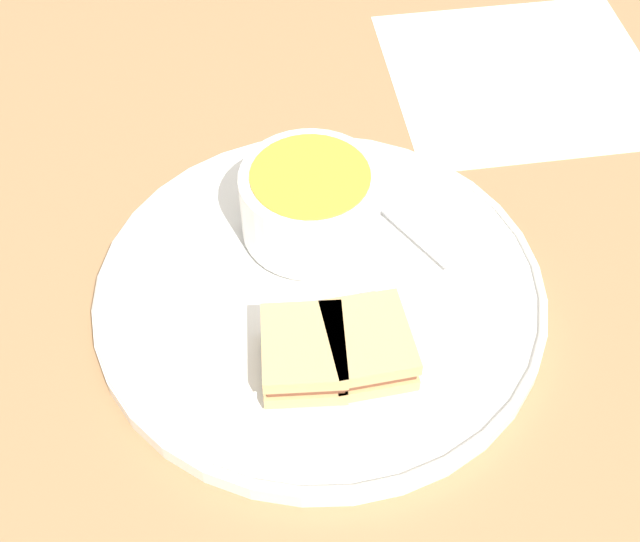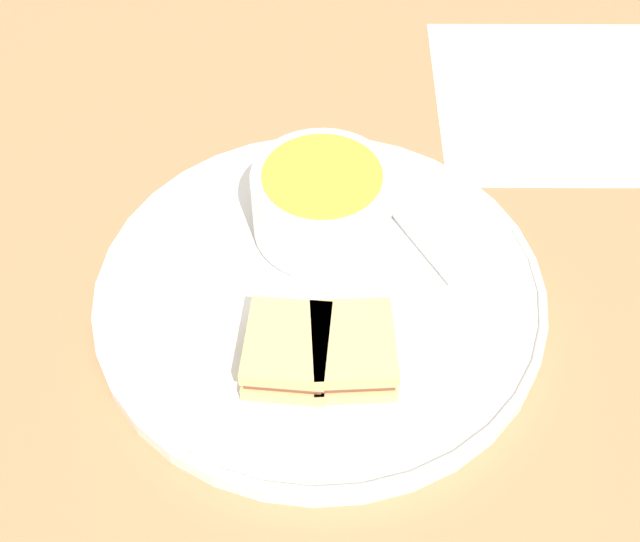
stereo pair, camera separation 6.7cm
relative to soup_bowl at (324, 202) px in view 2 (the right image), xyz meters
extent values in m
plane|color=#9E754C|center=(0.00, -0.06, -0.05)|extent=(2.40, 2.40, 0.00)
cylinder|color=white|center=(0.00, -0.06, -0.04)|extent=(0.35, 0.35, 0.01)
torus|color=white|center=(0.00, -0.06, -0.03)|extent=(0.35, 0.35, 0.01)
cylinder|color=white|center=(0.00, 0.00, -0.03)|extent=(0.06, 0.06, 0.01)
cylinder|color=white|center=(0.00, 0.00, 0.00)|extent=(0.11, 0.11, 0.06)
cylinder|color=gold|center=(0.00, 0.00, 0.03)|extent=(0.09, 0.09, 0.01)
cube|color=silver|center=(0.08, -0.01, -0.03)|extent=(0.05, 0.09, 0.00)
ellipsoid|color=silver|center=(0.04, 0.04, -0.03)|extent=(0.04, 0.04, 0.01)
cube|color=tan|center=(-0.02, -0.13, -0.02)|extent=(0.06, 0.07, 0.01)
cube|color=brown|center=(-0.02, -0.13, -0.02)|extent=(0.06, 0.07, 0.01)
cube|color=tan|center=(-0.02, -0.13, -0.01)|extent=(0.06, 0.07, 0.01)
cube|color=tan|center=(0.02, -0.13, -0.02)|extent=(0.06, 0.07, 0.01)
cube|color=brown|center=(0.02, -0.13, -0.02)|extent=(0.06, 0.07, 0.01)
cube|color=tan|center=(0.02, -0.13, -0.01)|extent=(0.06, 0.07, 0.01)
cube|color=white|center=(0.23, 0.19, -0.05)|extent=(0.26, 0.25, 0.00)
camera|label=1|loc=(-0.06, -0.49, 0.50)|focal=50.00mm
camera|label=2|loc=(0.01, -0.49, 0.50)|focal=50.00mm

